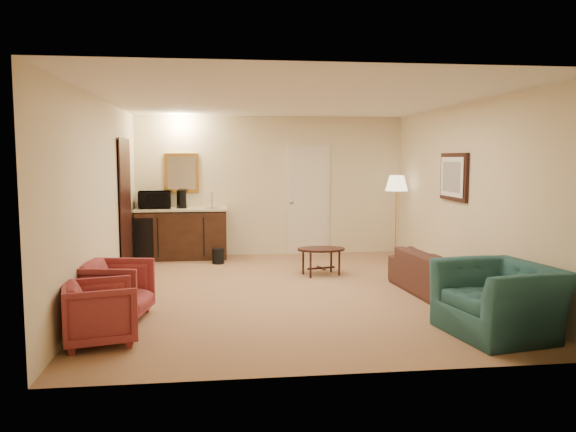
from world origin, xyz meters
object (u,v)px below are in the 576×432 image
Objects in this scene: floor_lamp at (396,217)px; coffee_maker at (182,199)px; sofa at (443,268)px; microwave at (155,198)px; wetbar_cabinet at (182,234)px; rose_chair_far at (100,309)px; waste_bin at (218,256)px; teal_armchair at (500,288)px; rose_chair_near at (116,287)px; coffee_table at (321,262)px.

coffee_maker is at bearing 172.65° from floor_lamp.
microwave is at bearing 46.31° from sofa.
sofa is 5.29m from microwave.
microwave is (-0.47, 0.04, 0.65)m from wetbar_cabinet.
rose_chair_far is 0.45× the size of floor_lamp.
waste_bin is 1.29m from coffee_maker.
microwave is 1.72× the size of coffee_maker.
floor_lamp reaches higher than waste_bin.
microwave is 0.48m from coffee_maker.
sofa is 4.35m from rose_chair_far.
wetbar_cabinet is 0.84× the size of sofa.
teal_armchair is at bearing -93.91° from floor_lamp.
microwave is at bearing -150.73° from teal_armchair.
wetbar_cabinet is 0.81m from microwave.
sofa is 4.15m from rose_chair_near.
coffee_table is (-1.30, 3.14, -0.28)m from teal_armchair.
rose_chair_far is at bearing -78.42° from coffee_maker.
microwave is (0.03, 4.68, 0.77)m from rose_chair_far.
coffee_maker is at bearing 142.10° from coffee_table.
coffee_table is at bearing -37.40° from wetbar_cabinet.
wetbar_cabinet is at bearing 173.08° from floor_lamp.
teal_armchair is 3.41m from coffee_table.
sofa is at bearing -85.05° from rose_chair_far.
coffee_maker is (0.48, -0.01, -0.03)m from microwave.
rose_chair_far is 4.25m from waste_bin.
coffee_table is 2.10m from floor_lamp.
teal_armchair reaches higher than sofa.
wetbar_cabinet is 2.38× the size of rose_chair_far.
floor_lamp reaches higher than microwave.
teal_armchair reaches higher than waste_bin.
sofa is 5.98× the size of coffee_maker.
sofa is 4.92m from coffee_maker.
rose_chair_far is 2.62× the size of waste_bin.
coffee_maker is (-3.55, 4.89, 0.59)m from teal_armchair.
sofa is 2.63× the size of coffee_table.
rose_chair_near is 0.99× the size of coffee_table.
waste_bin is 1.61m from microwave.
sofa is 2.85× the size of rose_chair_far.
microwave is (-4.32, 0.51, 0.35)m from floor_lamp.
floor_lamp reaches higher than sofa.
floor_lamp is at bearing -9.56° from microwave.
teal_armchair is 6.07m from coffee_maker.
coffee_table is 2.98m from coffee_maker.
waste_bin is (1.15, 3.21, -0.24)m from rose_chair_near.
microwave is (0.03, 3.81, 0.74)m from rose_chair_near.
coffee_maker is at bearing 137.49° from waste_bin.
microwave reaches higher than rose_chair_near.
wetbar_cabinet is at bearing -153.97° from teal_armchair.
coffee_maker is (-3.61, 3.27, 0.70)m from sofa.
microwave reaches higher than rose_chair_far.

